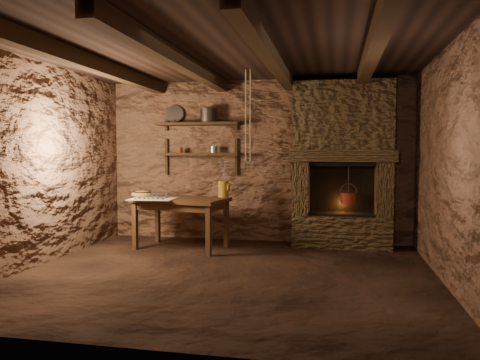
% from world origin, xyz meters
% --- Properties ---
extents(floor, '(4.50, 4.50, 0.00)m').
position_xyz_m(floor, '(0.00, 0.00, 0.00)').
color(floor, black).
rests_on(floor, ground).
extents(back_wall, '(4.50, 0.04, 2.40)m').
position_xyz_m(back_wall, '(0.00, 2.00, 1.20)').
color(back_wall, '#523526').
rests_on(back_wall, floor).
extents(front_wall, '(4.50, 0.04, 2.40)m').
position_xyz_m(front_wall, '(0.00, -2.00, 1.20)').
color(front_wall, '#523526').
rests_on(front_wall, floor).
extents(left_wall, '(0.04, 4.00, 2.40)m').
position_xyz_m(left_wall, '(-2.25, 0.00, 1.20)').
color(left_wall, '#523526').
rests_on(left_wall, floor).
extents(right_wall, '(0.04, 4.00, 2.40)m').
position_xyz_m(right_wall, '(2.25, 0.00, 1.20)').
color(right_wall, '#523526').
rests_on(right_wall, floor).
extents(ceiling, '(4.50, 4.00, 0.04)m').
position_xyz_m(ceiling, '(0.00, 0.00, 2.40)').
color(ceiling, black).
rests_on(ceiling, back_wall).
extents(beam_far_left, '(0.14, 3.95, 0.16)m').
position_xyz_m(beam_far_left, '(-1.50, 0.00, 2.31)').
color(beam_far_left, black).
rests_on(beam_far_left, ceiling).
extents(beam_mid_left, '(0.14, 3.95, 0.16)m').
position_xyz_m(beam_mid_left, '(-0.50, 0.00, 2.31)').
color(beam_mid_left, black).
rests_on(beam_mid_left, ceiling).
extents(beam_mid_right, '(0.14, 3.95, 0.16)m').
position_xyz_m(beam_mid_right, '(0.50, 0.00, 2.31)').
color(beam_mid_right, black).
rests_on(beam_mid_right, ceiling).
extents(beam_far_right, '(0.14, 3.95, 0.16)m').
position_xyz_m(beam_far_right, '(1.50, 0.00, 2.31)').
color(beam_far_right, black).
rests_on(beam_far_right, ceiling).
extents(shelf_lower, '(1.25, 0.30, 0.04)m').
position_xyz_m(shelf_lower, '(-0.85, 1.84, 1.30)').
color(shelf_lower, black).
rests_on(shelf_lower, back_wall).
extents(shelf_upper, '(1.25, 0.30, 0.04)m').
position_xyz_m(shelf_upper, '(-0.85, 1.84, 1.75)').
color(shelf_upper, black).
rests_on(shelf_upper, back_wall).
extents(hearth, '(1.43, 0.51, 2.30)m').
position_xyz_m(hearth, '(1.25, 1.77, 1.23)').
color(hearth, '#3A2D1D').
rests_on(hearth, floor).
extents(work_table, '(1.33, 0.90, 0.70)m').
position_xyz_m(work_table, '(-0.91, 1.21, 0.38)').
color(work_table, '#372213').
rests_on(work_table, floor).
extents(linen_cloth, '(0.62, 0.52, 0.01)m').
position_xyz_m(linen_cloth, '(-1.24, 0.99, 0.71)').
color(linen_cloth, silver).
rests_on(linen_cloth, work_table).
extents(pewter_cutlery_row, '(0.50, 0.23, 0.01)m').
position_xyz_m(pewter_cutlery_row, '(-1.24, 0.97, 0.72)').
color(pewter_cutlery_row, gray).
rests_on(pewter_cutlery_row, linen_cloth).
extents(drinking_glasses, '(0.19, 0.06, 0.08)m').
position_xyz_m(drinking_glasses, '(-1.22, 1.10, 0.75)').
color(drinking_glasses, silver).
rests_on(drinking_glasses, linen_cloth).
extents(stoneware_jug, '(0.16, 0.15, 0.52)m').
position_xyz_m(stoneware_jug, '(-0.37, 1.43, 0.92)').
color(stoneware_jug, '#AC8121').
rests_on(stoneware_jug, work_table).
extents(wooden_bowl, '(0.40, 0.40, 0.11)m').
position_xyz_m(wooden_bowl, '(-1.49, 1.23, 0.74)').
color(wooden_bowl, '#A68448').
rests_on(wooden_bowl, work_table).
extents(iron_stockpot, '(0.30, 0.30, 0.18)m').
position_xyz_m(iron_stockpot, '(-0.69, 1.84, 1.86)').
color(iron_stockpot, '#302D2B').
rests_on(iron_stockpot, shelf_upper).
extents(tin_pan, '(0.29, 0.14, 0.27)m').
position_xyz_m(tin_pan, '(-1.26, 1.94, 1.91)').
color(tin_pan, '#999A94').
rests_on(tin_pan, shelf_upper).
extents(small_kettle, '(0.17, 0.15, 0.15)m').
position_xyz_m(small_kettle, '(-0.62, 1.84, 1.37)').
color(small_kettle, '#999A94').
rests_on(small_kettle, shelf_lower).
extents(rusty_tin, '(0.10, 0.10, 0.08)m').
position_xyz_m(rusty_tin, '(-1.14, 1.84, 1.36)').
color(rusty_tin, '#622713').
rests_on(rusty_tin, shelf_lower).
extents(red_pot, '(0.24, 0.22, 0.54)m').
position_xyz_m(red_pot, '(1.34, 1.72, 0.71)').
color(red_pot, maroon).
rests_on(red_pot, hearth).
extents(hanging_ropes, '(0.08, 0.08, 1.20)m').
position_xyz_m(hanging_ropes, '(0.05, 1.05, 1.80)').
color(hanging_ropes, tan).
rests_on(hanging_ropes, ceiling).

